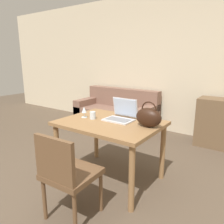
{
  "coord_description": "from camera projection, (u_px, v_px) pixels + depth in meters",
  "views": [
    {
      "loc": [
        1.5,
        -1.25,
        1.46
      ],
      "look_at": [
        0.09,
        0.74,
        0.86
      ],
      "focal_mm": 35.0,
      "sensor_mm": 36.0,
      "label": 1
    }
  ],
  "objects": [
    {
      "name": "laptop",
      "position": [
        122.0,
        114.0,
        2.63
      ],
      "size": [
        0.34,
        0.29,
        0.25
      ],
      "color": "silver",
      "rests_on": "dining_table"
    },
    {
      "name": "couch",
      "position": [
        116.0,
        114.0,
        4.68
      ],
      "size": [
        1.72,
        0.77,
        0.82
      ],
      "color": "#7F5B4C",
      "rests_on": "ground_plane"
    },
    {
      "name": "wall_back",
      "position": [
        174.0,
        64.0,
        4.19
      ],
      "size": [
        10.0,
        0.06,
        2.7
      ],
      "color": "beige",
      "rests_on": "ground_plane"
    },
    {
      "name": "dining_table",
      "position": [
        110.0,
        129.0,
        2.58
      ],
      "size": [
        1.16,
        0.86,
        0.74
      ],
      "color": "olive",
      "rests_on": "ground_plane"
    },
    {
      "name": "ground_plane",
      "position": [
        62.0,
        208.0,
        2.19
      ],
      "size": [
        14.0,
        14.0,
        0.0
      ],
      "primitive_type": "plane",
      "color": "brown"
    },
    {
      "name": "drinking_glass",
      "position": [
        93.0,
        115.0,
        2.66
      ],
      "size": [
        0.07,
        0.07,
        0.09
      ],
      "color": "silver",
      "rests_on": "dining_table"
    },
    {
      "name": "wine_glass",
      "position": [
        84.0,
        111.0,
        2.72
      ],
      "size": [
        0.07,
        0.07,
        0.13
      ],
      "color": "silver",
      "rests_on": "dining_table"
    },
    {
      "name": "chair",
      "position": [
        67.0,
        172.0,
        1.92
      ],
      "size": [
        0.46,
        0.46,
        0.84
      ],
      "rotation": [
        0.0,
        0.0,
        0.05
      ],
      "color": "brown",
      "rests_on": "ground_plane"
    },
    {
      "name": "handbag",
      "position": [
        149.0,
        117.0,
        2.34
      ],
      "size": [
        0.29,
        0.16,
        0.28
      ],
      "color": "black",
      "rests_on": "dining_table"
    }
  ]
}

